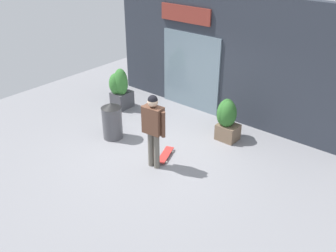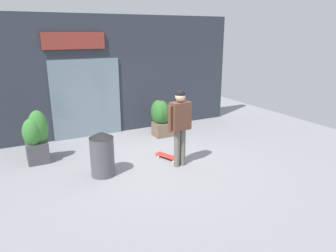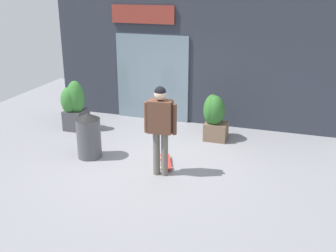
{
  "view_description": "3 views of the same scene",
  "coord_description": "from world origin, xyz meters",
  "px_view_note": "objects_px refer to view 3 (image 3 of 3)",
  "views": [
    {
      "loc": [
        5.07,
        -5.76,
        4.84
      ],
      "look_at": [
        0.22,
        0.09,
        0.81
      ],
      "focal_mm": 40.25,
      "sensor_mm": 36.0,
      "label": 1
    },
    {
      "loc": [
        -3.12,
        -6.29,
        2.96
      ],
      "look_at": [
        0.22,
        0.09,
        0.81
      ],
      "focal_mm": 33.89,
      "sensor_mm": 36.0,
      "label": 2
    },
    {
      "loc": [
        2.63,
        -7.25,
        3.6
      ],
      "look_at": [
        0.22,
        0.09,
        0.81
      ],
      "focal_mm": 44.2,
      "sensor_mm": 36.0,
      "label": 3
    }
  ],
  "objects_px": {
    "planter_box_left": "(214,115)",
    "skateboarder": "(160,122)",
    "planter_box_right": "(74,105)",
    "trash_bin": "(89,135)",
    "skateboard": "(166,162)"
  },
  "relations": [
    {
      "from": "planter_box_right",
      "to": "trash_bin",
      "type": "xyz_separation_m",
      "value": [
        1.16,
        -1.4,
        -0.15
      ]
    },
    {
      "from": "skateboarder",
      "to": "planter_box_left",
      "type": "bearing_deg",
      "value": -20.07
    },
    {
      "from": "skateboard",
      "to": "planter_box_right",
      "type": "height_order",
      "value": "planter_box_right"
    },
    {
      "from": "skateboarder",
      "to": "skateboard",
      "type": "bearing_deg",
      "value": 0.93
    },
    {
      "from": "skateboarder",
      "to": "skateboard",
      "type": "relative_size",
      "value": 2.29
    },
    {
      "from": "skateboarder",
      "to": "planter_box_right",
      "type": "relative_size",
      "value": 1.4
    },
    {
      "from": "planter_box_left",
      "to": "skateboarder",
      "type": "bearing_deg",
      "value": -105.02
    },
    {
      "from": "trash_bin",
      "to": "skateboarder",
      "type": "bearing_deg",
      "value": -10.72
    },
    {
      "from": "skateboarder",
      "to": "planter_box_left",
      "type": "xyz_separation_m",
      "value": [
        0.57,
        2.13,
        -0.48
      ]
    },
    {
      "from": "planter_box_left",
      "to": "planter_box_right",
      "type": "relative_size",
      "value": 0.86
    },
    {
      "from": "skateboard",
      "to": "planter_box_left",
      "type": "relative_size",
      "value": 0.71
    },
    {
      "from": "skateboarder",
      "to": "skateboard",
      "type": "height_order",
      "value": "skateboarder"
    },
    {
      "from": "planter_box_left",
      "to": "planter_box_right",
      "type": "distance_m",
      "value": 3.45
    },
    {
      "from": "trash_bin",
      "to": "planter_box_right",
      "type": "bearing_deg",
      "value": 129.5
    },
    {
      "from": "skateboarder",
      "to": "skateboard",
      "type": "distance_m",
      "value": 1.12
    }
  ]
}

